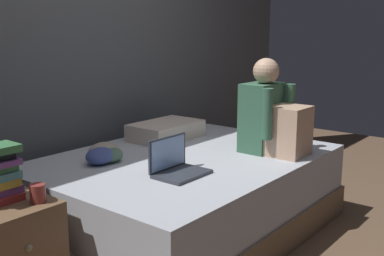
% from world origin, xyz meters
% --- Properties ---
extents(ground_plane, '(8.00, 8.00, 0.00)m').
position_xyz_m(ground_plane, '(0.00, 0.00, 0.00)').
color(ground_plane, brown).
extents(wall_back, '(5.60, 0.10, 2.70)m').
position_xyz_m(wall_back, '(0.00, 1.20, 1.35)').
color(wall_back, '#4C4F54').
rests_on(wall_back, ground_plane).
extents(bed, '(2.00, 1.50, 0.54)m').
position_xyz_m(bed, '(0.20, 0.30, 0.27)').
color(bed, '#7A6047').
rests_on(bed, ground_plane).
extents(person_sitting, '(0.39, 0.44, 0.66)m').
position_xyz_m(person_sitting, '(0.65, -0.11, 0.79)').
color(person_sitting, '#38664C').
rests_on(person_sitting, bed).
extents(laptop, '(0.32, 0.23, 0.22)m').
position_xyz_m(laptop, '(-0.15, 0.08, 0.59)').
color(laptop, '#333842').
rests_on(laptop, bed).
extents(pillow, '(0.56, 0.36, 0.13)m').
position_xyz_m(pillow, '(0.51, 0.75, 0.60)').
color(pillow, beige).
rests_on(pillow, bed).
extents(mug, '(0.08, 0.08, 0.09)m').
position_xyz_m(mug, '(-0.97, 0.25, 0.61)').
color(mug, '#933833').
rests_on(mug, nightstand).
extents(clothes_pile, '(0.28, 0.24, 0.12)m').
position_xyz_m(clothes_pile, '(-0.24, 0.62, 0.59)').
color(clothes_pile, gray).
rests_on(clothes_pile, bed).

